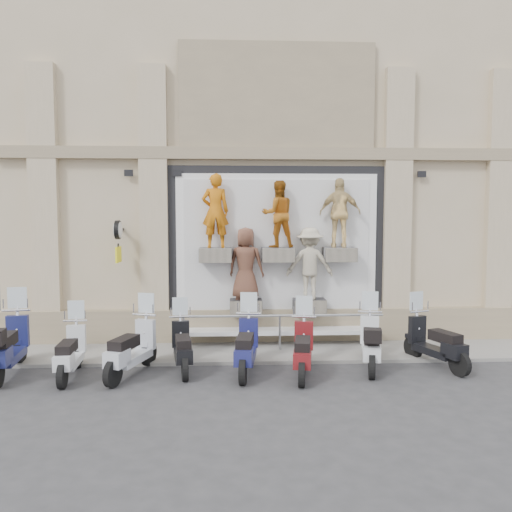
% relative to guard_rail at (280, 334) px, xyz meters
% --- Properties ---
extents(ground, '(90.00, 90.00, 0.00)m').
position_rel_guard_rail_xyz_m(ground, '(0.00, -2.00, -0.47)').
color(ground, '#303033').
rests_on(ground, ground).
extents(sidewalk, '(16.00, 2.20, 0.08)m').
position_rel_guard_rail_xyz_m(sidewalk, '(0.00, 0.10, -0.43)').
color(sidewalk, gray).
rests_on(sidewalk, ground).
extents(building, '(14.00, 8.60, 12.00)m').
position_rel_guard_rail_xyz_m(building, '(0.00, 5.00, 5.54)').
color(building, '#BFAA8B').
rests_on(building, ground).
extents(shop_vitrine, '(5.60, 0.83, 4.30)m').
position_rel_guard_rail_xyz_m(shop_vitrine, '(0.07, 0.74, 1.95)').
color(shop_vitrine, black).
rests_on(shop_vitrine, ground).
extents(guard_rail, '(5.06, 0.10, 0.93)m').
position_rel_guard_rail_xyz_m(guard_rail, '(0.00, 0.00, 0.00)').
color(guard_rail, '#9EA0A5').
rests_on(guard_rail, ground).
extents(clock_sign_bracket, '(0.10, 0.80, 1.02)m').
position_rel_guard_rail_xyz_m(clock_sign_bracket, '(-3.90, 0.47, 2.34)').
color(clock_sign_bracket, black).
rests_on(clock_sign_bracket, ground).
extents(scooter_a, '(0.89, 2.20, 1.74)m').
position_rel_guard_rail_xyz_m(scooter_a, '(-5.73, -1.46, 0.40)').
color(scooter_a, '#151A4C').
rests_on(scooter_a, ground).
extents(scooter_b, '(0.68, 1.86, 1.49)m').
position_rel_guard_rail_xyz_m(scooter_b, '(-4.43, -1.66, 0.28)').
color(scooter_b, silver).
rests_on(scooter_b, ground).
extents(scooter_c, '(1.17, 2.08, 1.62)m').
position_rel_guard_rail_xyz_m(scooter_c, '(-3.20, -1.61, 0.35)').
color(scooter_c, '#AFB3BD').
rests_on(scooter_c, ground).
extents(scooter_d, '(0.83, 1.89, 1.48)m').
position_rel_guard_rail_xyz_m(scooter_d, '(-2.20, -1.33, 0.28)').
color(scooter_d, black).
rests_on(scooter_d, ground).
extents(scooter_e, '(0.81, 2.04, 1.61)m').
position_rel_guard_rail_xyz_m(scooter_e, '(-0.85, -1.56, 0.34)').
color(scooter_e, navy).
rests_on(scooter_e, ground).
extents(scooter_f, '(0.88, 1.99, 1.56)m').
position_rel_guard_rail_xyz_m(scooter_f, '(0.31, -1.77, 0.32)').
color(scooter_f, '#611013').
rests_on(scooter_f, ground).
extents(scooter_g, '(1.00, 2.03, 1.58)m').
position_rel_guard_rail_xyz_m(scooter_g, '(1.83, -1.36, 0.33)').
color(scooter_g, silver).
rests_on(scooter_g, ground).
extents(scooter_h, '(1.20, 2.01, 1.57)m').
position_rel_guard_rail_xyz_m(scooter_h, '(3.27, -1.31, 0.32)').
color(scooter_h, black).
rests_on(scooter_h, ground).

